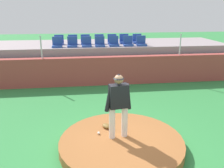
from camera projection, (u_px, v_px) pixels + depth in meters
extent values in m
plane|color=#30813E|center=(121.00, 148.00, 6.23)|extent=(60.00, 60.00, 0.00)
cylinder|color=#985B2F|center=(121.00, 143.00, 6.19)|extent=(3.24, 3.24, 0.25)
cylinder|color=silver|center=(112.00, 123.00, 6.11)|extent=(0.16, 0.16, 0.85)
cylinder|color=silver|center=(125.00, 121.00, 6.20)|extent=(0.16, 0.16, 0.85)
cube|color=black|center=(119.00, 96.00, 5.93)|extent=(0.51, 0.32, 0.61)
cylinder|color=black|center=(109.00, 99.00, 5.87)|extent=(0.25, 0.14, 0.69)
cylinder|color=black|center=(128.00, 96.00, 6.01)|extent=(0.20, 0.14, 0.69)
sphere|color=#8C6647|center=(119.00, 79.00, 5.80)|extent=(0.23, 0.23, 0.23)
cone|color=black|center=(119.00, 76.00, 5.77)|extent=(0.31, 0.31, 0.13)
sphere|color=white|center=(99.00, 133.00, 6.39)|extent=(0.07, 0.07, 0.07)
ellipsoid|color=brown|center=(106.00, 126.00, 6.73)|extent=(0.32, 0.36, 0.11)
cube|color=#A3413B|center=(102.00, 71.00, 11.24)|extent=(16.15, 0.40, 1.35)
cylinder|color=silver|center=(41.00, 47.00, 10.54)|extent=(0.06, 0.06, 1.02)
cylinder|color=silver|center=(180.00, 44.00, 11.33)|extent=(0.06, 0.06, 1.02)
cube|color=gray|center=(99.00, 58.00, 13.29)|extent=(13.79, 3.49, 1.68)
cube|color=#254599|center=(57.00, 46.00, 11.55)|extent=(0.48, 0.44, 0.10)
cube|color=#254599|center=(57.00, 41.00, 11.65)|extent=(0.48, 0.08, 0.40)
cube|color=#254599|center=(72.00, 46.00, 11.64)|extent=(0.48, 0.44, 0.10)
cube|color=#254599|center=(72.00, 41.00, 11.73)|extent=(0.48, 0.08, 0.40)
cube|color=#254599|center=(87.00, 46.00, 11.72)|extent=(0.48, 0.44, 0.10)
cube|color=#254599|center=(86.00, 40.00, 11.81)|extent=(0.48, 0.08, 0.40)
cube|color=#254599|center=(100.00, 46.00, 11.77)|extent=(0.48, 0.44, 0.10)
cube|color=#254599|center=(100.00, 40.00, 11.86)|extent=(0.48, 0.08, 0.40)
cube|color=#254599|center=(114.00, 45.00, 11.89)|extent=(0.48, 0.44, 0.10)
cube|color=#254599|center=(114.00, 40.00, 11.98)|extent=(0.48, 0.08, 0.40)
cube|color=#254599|center=(128.00, 45.00, 11.98)|extent=(0.48, 0.44, 0.10)
cube|color=#254599|center=(128.00, 40.00, 12.08)|extent=(0.48, 0.08, 0.40)
cube|color=#254599|center=(141.00, 45.00, 12.03)|extent=(0.48, 0.44, 0.10)
cube|color=#254599|center=(141.00, 39.00, 12.12)|extent=(0.48, 0.08, 0.40)
cube|color=#254599|center=(59.00, 44.00, 12.41)|extent=(0.48, 0.44, 0.10)
cube|color=#254599|center=(59.00, 39.00, 12.50)|extent=(0.48, 0.08, 0.40)
cube|color=#254599|center=(73.00, 44.00, 12.47)|extent=(0.48, 0.44, 0.10)
cube|color=#254599|center=(73.00, 38.00, 12.56)|extent=(0.48, 0.08, 0.40)
cube|color=#254599|center=(86.00, 43.00, 12.57)|extent=(0.48, 0.44, 0.10)
cube|color=#254599|center=(85.00, 38.00, 12.66)|extent=(0.48, 0.08, 0.40)
cube|color=#254599|center=(99.00, 43.00, 12.65)|extent=(0.48, 0.44, 0.10)
cube|color=#254599|center=(99.00, 38.00, 12.74)|extent=(0.48, 0.08, 0.40)
cube|color=#254599|center=(112.00, 43.00, 12.72)|extent=(0.48, 0.44, 0.10)
cube|color=#254599|center=(112.00, 38.00, 12.81)|extent=(0.48, 0.08, 0.40)
cube|color=#254599|center=(124.00, 43.00, 12.84)|extent=(0.48, 0.44, 0.10)
cube|color=#254599|center=(124.00, 37.00, 12.94)|extent=(0.48, 0.08, 0.40)
cube|color=#254599|center=(138.00, 42.00, 12.88)|extent=(0.48, 0.44, 0.10)
cube|color=#254599|center=(137.00, 37.00, 12.98)|extent=(0.48, 0.08, 0.40)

